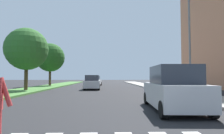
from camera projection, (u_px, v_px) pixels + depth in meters
ground_plane at (99, 88)px, 24.98m from camera, size 140.00×140.00×0.00m
median_strip at (35, 89)px, 22.75m from camera, size 3.80×64.00×0.15m
tree_far at (27, 49)px, 19.88m from camera, size 4.33×4.33×6.36m
tree_distant at (50, 58)px, 30.20m from camera, size 4.44×4.44×6.57m
sidewalk_right at (161, 89)px, 23.22m from camera, size 3.00×64.00×0.15m
street_lamp_right at (188, 34)px, 14.19m from camera, size 1.02×0.24×7.50m
suv_crossing at (173, 89)px, 8.62m from camera, size 2.18×4.69×1.97m
sedan_midblock at (92, 83)px, 22.74m from camera, size 1.95×4.24×1.68m
sedan_distant at (95, 81)px, 31.53m from camera, size 2.22×4.71×1.65m
sedan_far_horizon at (90, 80)px, 41.10m from camera, size 2.15×4.72×1.73m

